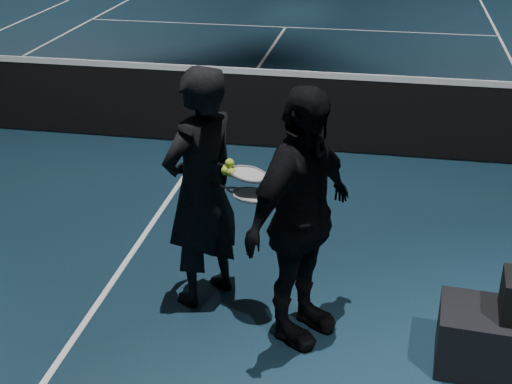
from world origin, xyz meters
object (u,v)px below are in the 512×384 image
(racket_upper, at_px, (249,174))
(tennis_balls, at_px, (229,169))
(player_a, at_px, (201,189))
(player_b, at_px, (300,219))
(racket_lower, at_px, (251,195))

(racket_upper, xyz_separation_m, tennis_balls, (-0.15, 0.03, 0.01))
(player_a, relative_size, racket_upper, 2.74)
(player_b, xyz_separation_m, tennis_balls, (-0.54, 0.24, 0.22))
(player_a, xyz_separation_m, player_b, (0.78, -0.34, 0.00))
(racket_lower, xyz_separation_m, racket_upper, (-0.03, 0.06, 0.13))
(racket_upper, distance_m, tennis_balls, 0.15)
(player_a, distance_m, tennis_balls, 0.34)
(player_b, distance_m, tennis_balls, 0.63)
(player_a, bearing_deg, racket_upper, 104.94)
(racket_lower, distance_m, racket_upper, 0.15)
(racket_lower, relative_size, racket_upper, 1.00)
(player_a, xyz_separation_m, racket_lower, (0.41, -0.18, 0.07))
(racket_lower, relative_size, tennis_balls, 5.67)
(player_b, relative_size, racket_upper, 2.74)
(player_b, distance_m, racket_lower, 0.41)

